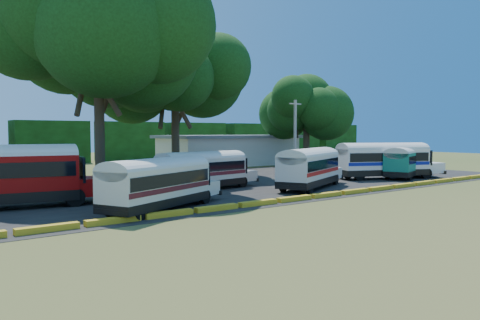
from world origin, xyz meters
TOP-DOWN VIEW (x-y plane):
  - ground at (0.00, 0.00)m, footprint 160.00×160.00m
  - asphalt_strip at (1.00, 12.00)m, footprint 64.00×24.00m
  - curb at (-0.00, 1.00)m, footprint 53.70×0.45m
  - terminal_building at (18.00, 30.00)m, footprint 19.00×9.00m
  - treeline_backdrop at (0.00, 48.00)m, footprint 130.00×4.00m
  - bus_cream_west at (-6.98, 2.99)m, footprint 9.07×5.74m
  - bus_cream_east at (0.10, 9.22)m, footprint 9.15×3.53m
  - bus_white_red at (7.11, 4.99)m, footprint 9.66×6.09m
  - bus_white_blue at (18.26, 6.08)m, footprint 10.49×6.35m
  - bus_teal at (20.80, 5.38)m, footprint 9.33×5.04m
  - tree_west at (-5.06, 16.58)m, footprint 14.20×14.20m
  - tree_center at (4.67, 21.32)m, footprint 11.29×11.29m
  - tree_east at (24.00, 21.73)m, footprint 9.04×9.04m
  - utility_pole at (13.87, 13.51)m, footprint 1.60×0.30m

SIDE VIEW (x-z plane):
  - ground at x=0.00m, z-range 0.00..0.00m
  - asphalt_strip at x=1.00m, z-range 0.00..0.02m
  - curb at x=0.00m, z-range 0.00..0.30m
  - bus_cream_east at x=0.10m, z-range 0.19..3.12m
  - bus_cream_west at x=-6.98m, z-range 0.19..3.14m
  - bus_teal at x=20.80m, z-range 0.22..3.21m
  - bus_white_red at x=7.11m, z-range 0.21..3.35m
  - bus_white_blue at x=18.26m, z-range 0.22..3.62m
  - terminal_building at x=18.00m, z-range 0.03..4.03m
  - treeline_backdrop at x=0.00m, z-range 0.00..6.00m
  - utility_pole at x=13.87m, z-range 0.11..7.70m
  - tree_east at x=24.00m, z-range 2.50..14.24m
  - tree_center at x=4.67m, z-range 3.20..17.96m
  - tree_west at x=-5.06m, z-range 3.62..21.33m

